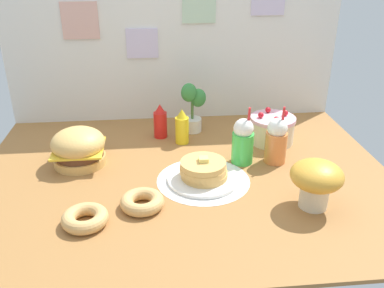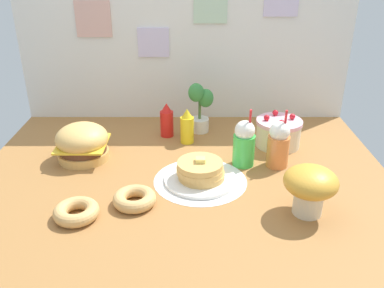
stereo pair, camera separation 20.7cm
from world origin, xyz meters
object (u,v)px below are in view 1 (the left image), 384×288
object	(u,v)px
mustard_bottle	(182,127)
potted_plant	(192,105)
pancake_stack	(203,172)
ketchup_bottle	(160,122)
donut_chocolate	(142,201)
orange_float_cup	(276,141)
cream_soda_cup	(243,141)
mushroom_stool	(316,180)
donut_pink_glaze	(85,218)
burger	(79,147)
layer_cake	(272,129)

from	to	relation	value
mustard_bottle	potted_plant	distance (m)	0.21
pancake_stack	ketchup_bottle	distance (m)	0.63
ketchup_bottle	donut_chocolate	xyz separation A→B (m)	(-0.11, -0.82, -0.07)
ketchup_bottle	orange_float_cup	xyz separation A→B (m)	(0.65, -0.42, 0.03)
cream_soda_cup	donut_chocolate	distance (m)	0.72
ketchup_bottle	orange_float_cup	size ratio (longest dim) A/B	0.67
cream_soda_cup	mushroom_stool	distance (m)	0.54
potted_plant	orange_float_cup	bearing A→B (deg)	-48.25
pancake_stack	ketchup_bottle	world-z (taller)	ketchup_bottle
pancake_stack	cream_soda_cup	distance (m)	0.32
mustard_bottle	orange_float_cup	size ratio (longest dim) A/B	0.67
cream_soda_cup	donut_pink_glaze	xyz separation A→B (m)	(-0.83, -0.52, -0.10)
ketchup_bottle	donut_chocolate	size ratio (longest dim) A/B	1.08
burger	donut_chocolate	distance (m)	0.61
orange_float_cup	donut_chocolate	distance (m)	0.87
burger	layer_cake	size ratio (longest dim) A/B	1.06
burger	mustard_bottle	xyz separation A→B (m)	(0.61, 0.23, 0.00)
orange_float_cup	cream_soda_cup	bearing A→B (deg)	176.15
mustard_bottle	layer_cake	bearing A→B (deg)	-4.67
pancake_stack	potted_plant	bearing A→B (deg)	89.56
donut_pink_glaze	potted_plant	distance (m)	1.17
donut_pink_glaze	mushroom_stool	world-z (taller)	mushroom_stool
layer_cake	mushroom_stool	distance (m)	0.74
mustard_bottle	burger	bearing A→B (deg)	-159.60
burger	layer_cake	xyz separation A→B (m)	(1.18, 0.18, -0.02)
layer_cake	potted_plant	distance (m)	0.55
donut_chocolate	pancake_stack	bearing A→B (deg)	34.48
pancake_stack	mustard_bottle	world-z (taller)	mustard_bottle
layer_cake	mustard_bottle	world-z (taller)	mustard_bottle
mustard_bottle	donut_chocolate	xyz separation A→B (m)	(-0.25, -0.71, -0.07)
layer_cake	ketchup_bottle	world-z (taller)	ketchup_bottle
burger	mustard_bottle	size ratio (longest dim) A/B	1.33
donut_chocolate	orange_float_cup	bearing A→B (deg)	27.51
burger	orange_float_cup	bearing A→B (deg)	-4.38
ketchup_bottle	mushroom_stool	distance (m)	1.14
cream_soda_cup	pancake_stack	bearing A→B (deg)	-142.89
layer_cake	cream_soda_cup	bearing A→B (deg)	-134.14
cream_soda_cup	donut_chocolate	world-z (taller)	cream_soda_cup
burger	donut_chocolate	size ratio (longest dim) A/B	1.43
burger	pancake_stack	world-z (taller)	burger
cream_soda_cup	donut_chocolate	bearing A→B (deg)	-144.35
donut_pink_glaze	ketchup_bottle	bearing A→B (deg)	68.16
potted_plant	pancake_stack	bearing A→B (deg)	-90.44
orange_float_cup	potted_plant	world-z (taller)	potted_plant
burger	layer_cake	world-z (taller)	burger
mushroom_stool	layer_cake	bearing A→B (deg)	90.17
burger	orange_float_cup	distance (m)	1.13
orange_float_cup	donut_chocolate	xyz separation A→B (m)	(-0.77, -0.40, -0.10)
donut_pink_glaze	potted_plant	bearing A→B (deg)	59.57
orange_float_cup	potted_plant	distance (m)	0.66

